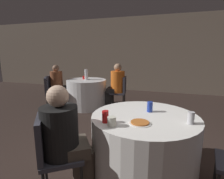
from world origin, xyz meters
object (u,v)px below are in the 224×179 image
at_px(chair_far_east, 121,90).
at_px(pizza_plate_near, 140,123).
at_px(soda_can_blue, 150,107).
at_px(bottle_far, 86,75).
at_px(chair_far_west, 54,87).
at_px(table_near, 144,146).
at_px(soda_can_red, 105,117).
at_px(table_far, 87,94).
at_px(chair_near_southwest, 51,150).
at_px(person_floral_shirt, 59,86).
at_px(soda_can_silver, 191,118).
at_px(person_orange_shirt, 115,86).
at_px(chair_far_southwest, 50,91).
at_px(person_black_shirt, 67,140).

relative_size(chair_far_east, pizza_plate_near, 3.79).
bearing_deg(soda_can_blue, bottle_far, 131.68).
bearing_deg(bottle_far, chair_far_west, -169.79).
relative_size(table_near, soda_can_red, 9.82).
height_order(table_near, table_far, same).
relative_size(table_far, soda_can_blue, 8.59).
bearing_deg(chair_far_west, table_far, 90.00).
bearing_deg(soda_can_blue, chair_near_southwest, -138.74).
relative_size(person_floral_shirt, soda_can_blue, 9.35).
bearing_deg(soda_can_silver, chair_far_east, 119.14).
height_order(chair_near_southwest, bottle_far, bottle_far).
bearing_deg(soda_can_blue, chair_far_west, 145.10).
height_order(person_orange_shirt, bottle_far, person_orange_shirt).
distance_m(chair_near_southwest, soda_can_red, 0.61).
bearing_deg(pizza_plate_near, soda_can_red, -165.98).
bearing_deg(table_near, soda_can_silver, -11.97).
height_order(person_orange_shirt, soda_can_blue, person_orange_shirt).
bearing_deg(soda_can_red, chair_near_southwest, -149.98).
relative_size(person_orange_shirt, pizza_plate_near, 5.28).
height_order(table_near, chair_near_southwest, chair_near_southwest).
bearing_deg(pizza_plate_near, soda_can_silver, 17.11).
bearing_deg(table_far, chair_far_southwest, -143.78).
bearing_deg(person_floral_shirt, chair_far_west, -90.00).
height_order(person_black_shirt, soda_can_blue, person_black_shirt).
relative_size(person_floral_shirt, soda_can_red, 9.35).
bearing_deg(bottle_far, soda_can_blue, -48.32).
xyz_separation_m(chair_far_west, person_orange_shirt, (1.69, 0.27, 0.09)).
bearing_deg(soda_can_red, table_near, 43.15).
distance_m(chair_far_east, chair_far_west, 1.87).
height_order(chair_near_southwest, person_black_shirt, person_black_shirt).
relative_size(soda_can_red, bottle_far, 0.44).
bearing_deg(chair_far_southwest, soda_can_silver, 23.07).
xyz_separation_m(chair_far_southwest, soda_can_blue, (2.65, -1.58, 0.30)).
bearing_deg(table_near, chair_far_west, 142.73).
relative_size(chair_far_southwest, person_black_shirt, 0.74).
bearing_deg(person_floral_shirt, person_orange_shirt, 88.91).
distance_m(person_black_shirt, person_floral_shirt, 3.28).
bearing_deg(chair_near_southwest, soda_can_blue, 95.05).
relative_size(table_far, chair_far_southwest, 1.22).
height_order(table_near, person_floral_shirt, person_floral_shirt).
xyz_separation_m(person_floral_shirt, soda_can_silver, (3.08, -2.24, 0.24)).
relative_size(table_far, pizza_plate_near, 4.64).
bearing_deg(bottle_far, pizza_plate_near, -53.85).
bearing_deg(chair_far_east, table_far, 90.00).
distance_m(pizza_plate_near, soda_can_silver, 0.50).
height_order(chair_near_southwest, person_orange_shirt, person_orange_shirt).
height_order(person_floral_shirt, soda_can_blue, person_floral_shirt).
xyz_separation_m(chair_far_southwest, chair_far_west, (-0.17, 0.39, 0.00)).
xyz_separation_m(chair_far_east, pizza_plate_near, (0.92, -2.65, 0.24)).
bearing_deg(chair_far_east, soda_can_silver, -158.86).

